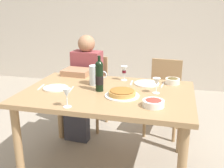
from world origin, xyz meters
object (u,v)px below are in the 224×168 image
(salad_bowl, at_px, (153,103))
(olive_bowl, at_px, (173,81))
(wine_glass_centre, at_px, (67,94))
(baked_tart, at_px, (122,93))
(diner_left, at_px, (84,83))
(dinner_plate_left_setting, at_px, (147,84))
(wine_glass_left_diner, at_px, (124,70))
(wine_bottle, at_px, (99,76))
(chair_left, at_px, (91,87))
(wine_glass_right_diner, at_px, (157,82))
(dinner_plate_right_setting, at_px, (56,88))
(chair_right, at_px, (164,92))
(dining_table, at_px, (107,101))
(water_pitcher, at_px, (96,76))

(salad_bowl, relative_size, olive_bowl, 1.20)
(olive_bowl, height_order, wine_glass_centre, wine_glass_centre)
(baked_tart, xyz_separation_m, diner_left, (-0.61, 0.72, -0.17))
(salad_bowl, distance_m, wine_glass_centre, 0.66)
(dinner_plate_left_setting, bearing_deg, salad_bowl, -78.19)
(dinner_plate_left_setting, bearing_deg, wine_glass_left_diner, 161.80)
(baked_tart, xyz_separation_m, salad_bowl, (0.28, -0.17, 0.00))
(wine_glass_centre, distance_m, diner_left, 1.12)
(wine_bottle, height_order, chair_left, wine_bottle)
(chair_left, bearing_deg, wine_glass_centre, 104.43)
(wine_glass_right_diner, xyz_separation_m, dinner_plate_right_setting, (-0.90, -0.09, -0.09))
(wine_bottle, distance_m, chair_right, 1.12)
(wine_glass_centre, bearing_deg, dinner_plate_left_setting, 54.99)
(dining_table, distance_m, wine_glass_left_diner, 0.44)
(dinner_plate_right_setting, bearing_deg, chair_left, 87.70)
(wine_glass_right_diner, bearing_deg, baked_tart, -151.50)
(diner_left, bearing_deg, baked_tart, 133.82)
(dining_table, height_order, chair_left, chair_left)
(dinner_plate_right_setting, bearing_deg, chair_right, 44.83)
(wine_glass_centre, height_order, dinner_plate_right_setting, wine_glass_centre)
(dining_table, distance_m, salad_bowl, 0.52)
(baked_tart, bearing_deg, olive_bowl, 49.17)
(wine_glass_left_diner, relative_size, dinner_plate_right_setting, 0.65)
(chair_right, bearing_deg, dining_table, 68.50)
(salad_bowl, bearing_deg, wine_glass_right_diner, 91.26)
(wine_glass_left_diner, height_order, wine_glass_right_diner, wine_glass_left_diner)
(chair_left, bearing_deg, olive_bowl, 157.27)
(diner_left, bearing_deg, wine_glass_centre, 107.38)
(water_pitcher, distance_m, baked_tart, 0.41)
(water_pitcher, height_order, wine_glass_left_diner, water_pitcher)
(chair_left, height_order, chair_right, same)
(olive_bowl, distance_m, dinner_plate_left_setting, 0.25)
(wine_glass_centre, height_order, chair_right, wine_glass_centre)
(wine_glass_right_diner, distance_m, chair_right, 0.92)
(baked_tart, bearing_deg, salad_bowl, -31.07)
(dinner_plate_left_setting, xyz_separation_m, chair_right, (0.15, 0.59, -0.27))
(chair_right, bearing_deg, diner_left, 21.55)
(water_pitcher, relative_size, salad_bowl, 1.12)
(baked_tart, distance_m, wine_glass_right_diner, 0.32)
(wine_glass_centre, bearing_deg, salad_bowl, 15.09)
(chair_left, relative_size, diner_left, 0.75)
(water_pitcher, bearing_deg, chair_right, 49.49)
(salad_bowl, height_order, chair_right, chair_right)
(wine_bottle, xyz_separation_m, water_pitcher, (-0.09, 0.17, -0.06))
(diner_left, bearing_deg, chair_right, -160.24)
(dinner_plate_right_setting, bearing_deg, salad_bowl, -13.64)
(chair_left, height_order, diner_left, diner_left)
(water_pitcher, relative_size, olive_bowl, 1.34)
(olive_bowl, height_order, dinner_plate_left_setting, olive_bowl)
(dinner_plate_left_setting, bearing_deg, water_pitcher, -164.50)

